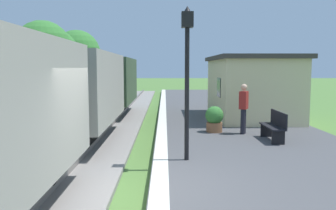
# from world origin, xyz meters

# --- Properties ---
(ground_plane) EXTENTS (160.00, 160.00, 0.00)m
(ground_plane) POSITION_xyz_m (0.00, 0.00, 0.00)
(ground_plane) COLOR #517A38
(platform_slab) EXTENTS (6.00, 60.00, 0.25)m
(platform_slab) POSITION_xyz_m (3.20, 0.00, 0.12)
(platform_slab) COLOR #4C4C4F
(platform_slab) RESTS_ON ground
(platform_edge_stripe) EXTENTS (0.36, 60.00, 0.01)m
(platform_edge_stripe) POSITION_xyz_m (0.40, 0.00, 0.25)
(platform_edge_stripe) COLOR silver
(platform_edge_stripe) RESTS_ON platform_slab
(track_ballast) EXTENTS (3.80, 60.00, 0.12)m
(track_ballast) POSITION_xyz_m (-2.40, 0.00, 0.06)
(track_ballast) COLOR gray
(track_ballast) RESTS_ON ground
(rail_near) EXTENTS (0.07, 60.00, 0.14)m
(rail_near) POSITION_xyz_m (-1.68, 0.00, 0.19)
(rail_near) COLOR slate
(rail_near) RESTS_ON track_ballast
(freight_train) EXTENTS (2.50, 19.40, 2.72)m
(freight_train) POSITION_xyz_m (-2.40, 4.94, 1.68)
(freight_train) COLOR gray
(freight_train) RESTS_ON rail_near
(station_hut) EXTENTS (3.50, 5.80, 2.78)m
(station_hut) POSITION_xyz_m (4.40, 9.43, 1.65)
(station_hut) COLOR beige
(station_hut) RESTS_ON platform_slab
(bench_near_hut) EXTENTS (0.42, 1.50, 0.91)m
(bench_near_hut) POSITION_xyz_m (3.91, 4.27, 0.72)
(bench_near_hut) COLOR black
(bench_near_hut) RESTS_ON platform_slab
(person_waiting) EXTENTS (0.38, 0.45, 1.71)m
(person_waiting) POSITION_xyz_m (3.19, 5.41, 1.18)
(person_waiting) COLOR black
(person_waiting) RESTS_ON platform_slab
(potted_planter) EXTENTS (0.64, 0.64, 0.92)m
(potted_planter) POSITION_xyz_m (2.25, 5.75, 0.72)
(potted_planter) COLOR brown
(potted_planter) RESTS_ON platform_slab
(lamp_post_near) EXTENTS (0.28, 0.28, 3.70)m
(lamp_post_near) POSITION_xyz_m (1.04, 1.98, 2.80)
(lamp_post_near) COLOR black
(lamp_post_near) RESTS_ON platform_slab
(tree_trackside_far) EXTENTS (3.19, 3.19, 5.15)m
(tree_trackside_far) POSITION_xyz_m (-6.33, 13.55, 3.54)
(tree_trackside_far) COLOR #4C3823
(tree_trackside_far) RESTS_ON ground
(tree_field_left) EXTENTS (4.16, 4.16, 5.59)m
(tree_field_left) POSITION_xyz_m (-8.31, 21.43, 3.50)
(tree_field_left) COLOR #4C3823
(tree_field_left) RESTS_ON ground
(tree_field_distant) EXTENTS (4.65, 4.65, 6.25)m
(tree_field_distant) POSITION_xyz_m (-8.23, 28.92, 3.92)
(tree_field_distant) COLOR #4C3823
(tree_field_distant) RESTS_ON ground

